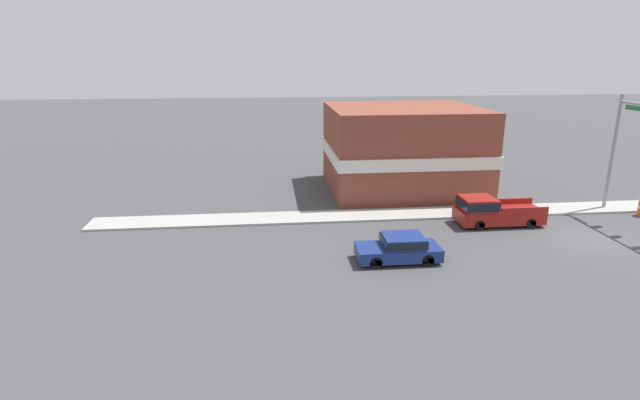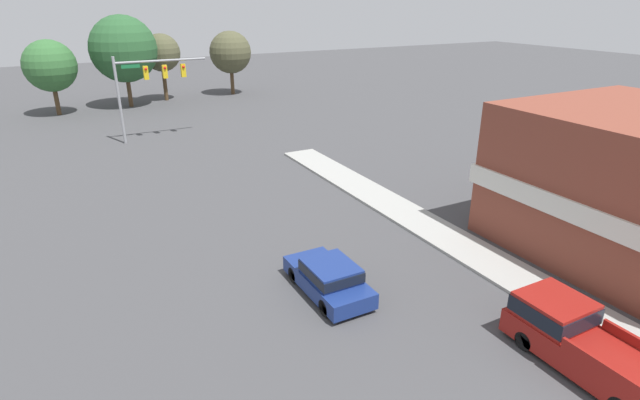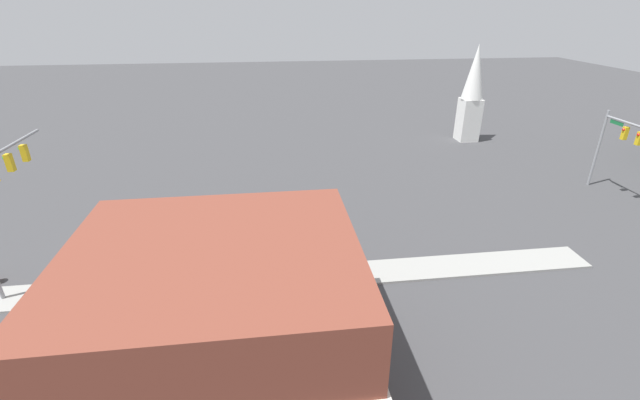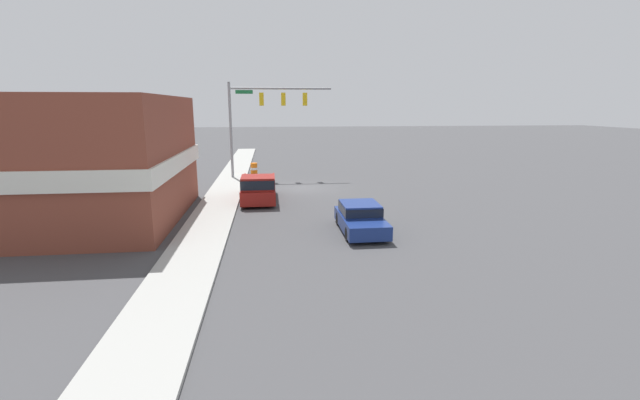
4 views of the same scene
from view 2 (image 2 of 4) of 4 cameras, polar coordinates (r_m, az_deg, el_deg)
name	(u,v)px [view 2 (image 2 of 4)]	position (r m, az deg, el deg)	size (l,w,h in m)	color
far_signal_assembly	(149,78)	(43.32, -18.98, 13.00)	(7.26, 0.49, 6.86)	gray
car_lead	(329,277)	(20.03, 1.03, -8.81)	(1.94, 4.37, 1.40)	black
pickup_truck_parked	(577,338)	(18.56, 27.35, -13.80)	(2.11, 5.38, 1.82)	black
backdrop_tree_left_far	(50,66)	(57.15, -28.48, 13.32)	(5.01, 5.01, 7.35)	#4C3823
backdrop_tree_left_mid	(123,49)	(58.42, -21.56, 15.76)	(6.89, 6.89, 9.50)	#4C3823
backdrop_tree_center	(161,53)	(60.97, -17.68, 15.73)	(4.15, 4.15, 7.41)	#4C3823
backdrop_tree_right_mid	(230,52)	(63.18, -10.21, 16.27)	(4.94, 4.94, 7.46)	#4C3823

